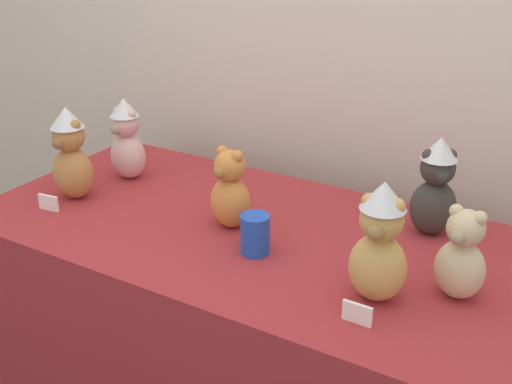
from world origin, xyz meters
TOP-DOWN VIEW (x-y plane):
  - wall_back at (0.00, 0.90)m, footprint 7.00×0.08m
  - display_table at (0.00, 0.25)m, footprint 1.69×0.81m
  - teddy_bear_ginger at (-0.08, 0.23)m, footprint 0.14×0.13m
  - teddy_bear_caramel at (-0.62, 0.15)m, footprint 0.14×0.12m
  - teddy_bear_charcoal at (0.44, 0.49)m, footprint 0.17×0.16m
  - teddy_bear_blush at (-0.57, 0.37)m, footprint 0.14×0.12m
  - teddy_bear_sand at (0.58, 0.20)m, footprint 0.14×0.12m
  - teddy_bear_honey at (0.42, 0.09)m, footprint 0.14×0.13m
  - party_cup_blue at (0.06, 0.14)m, footprint 0.08×0.08m
  - name_card_front_left at (0.42, -0.02)m, footprint 0.07×0.01m
  - name_card_front_middle at (-0.62, 0.04)m, footprint 0.07×0.02m

SIDE VIEW (x-z plane):
  - display_table at x=0.00m, z-range 0.00..0.77m
  - name_card_front_left at x=0.42m, z-range 0.77..0.82m
  - name_card_front_middle at x=-0.62m, z-range 0.77..0.82m
  - party_cup_blue at x=0.06m, z-range 0.77..0.88m
  - teddy_bear_sand at x=0.58m, z-range 0.76..0.99m
  - teddy_bear_ginger at x=-0.08m, z-range 0.76..1.00m
  - teddy_bear_blush at x=-0.57m, z-range 0.76..1.05m
  - teddy_bear_charcoal at x=0.44m, z-range 0.76..1.05m
  - teddy_bear_caramel at x=-0.62m, z-range 0.76..1.06m
  - teddy_bear_honey at x=0.42m, z-range 0.76..1.07m
  - wall_back at x=0.00m, z-range 0.00..2.60m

